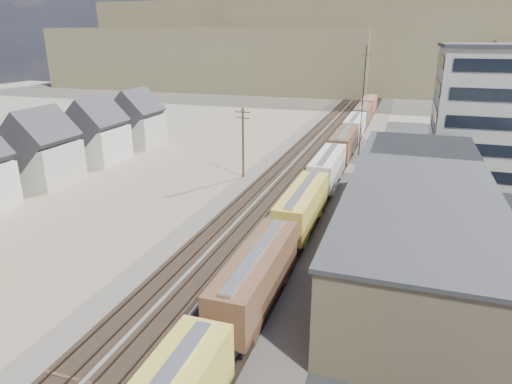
% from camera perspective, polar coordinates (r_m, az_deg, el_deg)
% --- Properties ---
extents(ballast_bed, '(18.00, 200.00, 0.06)m').
position_cam_1_polar(ballast_bed, '(71.46, 7.04, 3.06)').
color(ballast_bed, '#4C4742').
rests_on(ballast_bed, ground).
extents(dirt_yard, '(24.00, 180.00, 0.03)m').
position_cam_1_polar(dirt_yard, '(69.14, -11.17, 2.28)').
color(dirt_yard, '#6C5D4A').
rests_on(dirt_yard, ground).
extents(asphalt_lot, '(26.00, 120.00, 0.04)m').
position_cam_1_polar(asphalt_lot, '(56.70, 26.12, -3.13)').
color(asphalt_lot, '#232326').
rests_on(asphalt_lot, ground).
extents(rail_tracks, '(11.40, 200.00, 0.24)m').
position_cam_1_polar(rail_tracks, '(71.54, 6.61, 3.17)').
color(rail_tracks, black).
rests_on(rail_tracks, ground).
extents(freight_train, '(3.00, 119.74, 4.46)m').
position_cam_1_polar(freight_train, '(68.91, 10.02, 4.70)').
color(freight_train, black).
rests_on(freight_train, ground).
extents(warehouse, '(12.40, 40.40, 7.25)m').
position_cam_1_polar(warehouse, '(45.40, 19.49, -2.58)').
color(warehouse, tan).
rests_on(warehouse, ground).
extents(utility_pole_north, '(2.20, 0.32, 10.00)m').
position_cam_1_polar(utility_pole_north, '(64.86, -1.63, 6.36)').
color(utility_pole_north, '#382619').
rests_on(utility_pole_north, ground).
extents(radio_mast, '(1.20, 0.16, 18.00)m').
position_cam_1_polar(radio_mast, '(78.50, 13.18, 10.94)').
color(radio_mast, black).
rests_on(radio_mast, ground).
extents(townhouse_row, '(8.15, 68.16, 10.47)m').
position_cam_1_polar(townhouse_row, '(65.22, -28.81, 3.18)').
color(townhouse_row, '#B7B2A8').
rests_on(townhouse_row, ground).
extents(hills_north, '(265.00, 80.00, 32.00)m').
position_cam_1_polar(hills_north, '(185.94, 14.94, 16.77)').
color(hills_north, brown).
rests_on(hills_north, ground).
extents(parked_car_blue, '(5.19, 5.58, 1.46)m').
position_cam_1_polar(parked_car_blue, '(72.08, 22.93, 2.39)').
color(parked_car_blue, navy).
rests_on(parked_car_blue, ground).
extents(parked_car_far, '(2.23, 4.11, 1.33)m').
position_cam_1_polar(parked_car_far, '(72.79, 27.69, 1.79)').
color(parked_car_far, white).
rests_on(parked_car_far, ground).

